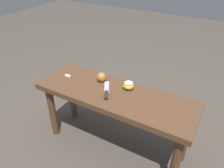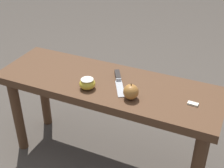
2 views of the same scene
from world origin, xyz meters
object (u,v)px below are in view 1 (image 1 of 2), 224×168
object	(u,v)px
knife	(106,92)
apple_whole	(102,77)
wooden_bench	(114,103)
apple_cut	(129,86)

from	to	relation	value
knife	apple_whole	world-z (taller)	apple_whole
wooden_bench	apple_whole	bearing A→B (deg)	-28.93
wooden_bench	apple_cut	world-z (taller)	apple_cut
wooden_bench	knife	size ratio (longest dim) A/B	5.29
apple_whole	apple_cut	world-z (taller)	apple_whole
knife	apple_whole	bearing A→B (deg)	13.97
apple_cut	knife	bearing A→B (deg)	49.74
apple_whole	wooden_bench	bearing A→B (deg)	151.07
apple_whole	apple_cut	xyz separation A→B (m)	(-0.21, -0.01, -0.01)
apple_cut	wooden_bench	bearing A→B (deg)	57.20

